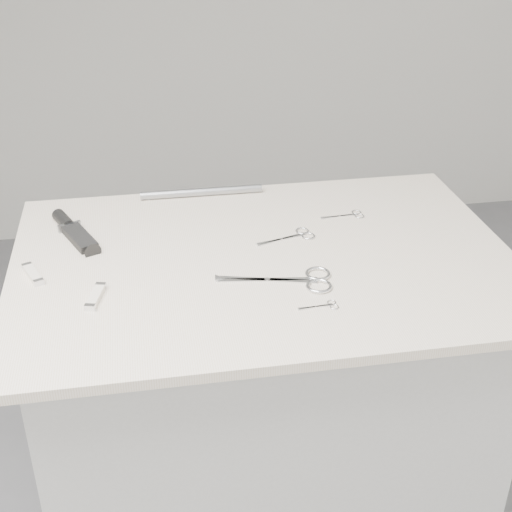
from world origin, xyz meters
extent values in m
cube|color=beige|center=(0.00, 0.00, 0.45)|extent=(0.90, 0.60, 0.90)
cube|color=beige|center=(0.00, 0.00, 0.91)|extent=(1.00, 0.70, 0.02)
cube|color=silver|center=(-0.01, -0.09, 0.92)|extent=(0.19, 0.07, 0.00)
cylinder|color=silver|center=(-0.01, -0.09, 0.92)|extent=(0.01, 0.01, 0.01)
torus|color=silver|center=(0.09, -0.09, 0.92)|extent=(0.05, 0.05, 0.01)
torus|color=silver|center=(0.08, -0.13, 0.92)|extent=(0.05, 0.05, 0.01)
cube|color=silver|center=(0.05, 0.06, 0.92)|extent=(0.11, 0.05, 0.00)
cylinder|color=silver|center=(0.05, 0.06, 0.92)|extent=(0.01, 0.01, 0.00)
torus|color=silver|center=(0.10, 0.09, 0.92)|extent=(0.03, 0.03, 0.00)
torus|color=silver|center=(0.11, 0.07, 0.92)|extent=(0.03, 0.03, 0.00)
cube|color=silver|center=(0.20, 0.15, 0.92)|extent=(0.09, 0.02, 0.00)
cylinder|color=silver|center=(0.20, 0.15, 0.92)|extent=(0.00, 0.00, 0.00)
torus|color=silver|center=(0.24, 0.16, 0.92)|extent=(0.02, 0.02, 0.00)
torus|color=silver|center=(0.24, 0.14, 0.92)|extent=(0.02, 0.02, 0.00)
cube|color=silver|center=(0.06, -0.20, 0.92)|extent=(0.06, 0.01, 0.00)
cylinder|color=silver|center=(0.06, -0.20, 0.92)|extent=(0.00, 0.00, 0.00)
torus|color=silver|center=(0.09, -0.19, 0.92)|extent=(0.02, 0.02, 0.00)
torus|color=silver|center=(0.09, -0.20, 0.92)|extent=(0.02, 0.02, 0.00)
cube|color=black|center=(-0.37, 0.13, 0.93)|extent=(0.08, 0.12, 0.01)
cube|color=#93969B|center=(-0.39, 0.18, 0.93)|extent=(0.04, 0.02, 0.02)
cylinder|color=black|center=(-0.40, 0.22, 0.93)|extent=(0.05, 0.08, 0.02)
cube|color=white|center=(-0.45, 0.00, 0.92)|extent=(0.05, 0.08, 0.01)
cube|color=silver|center=(-0.46, 0.03, 0.93)|extent=(0.02, 0.02, 0.01)
cube|color=silver|center=(-0.43, -0.04, 0.93)|extent=(0.02, 0.02, 0.01)
cube|color=white|center=(-0.33, -0.10, 0.93)|extent=(0.04, 0.08, 0.01)
cube|color=silver|center=(-0.32, -0.07, 0.93)|extent=(0.02, 0.01, 0.01)
cube|color=silver|center=(-0.34, -0.14, 0.93)|extent=(0.02, 0.01, 0.01)
cylinder|color=#93969B|center=(-0.09, 0.31, 0.93)|extent=(0.29, 0.02, 0.02)
camera|label=1|loc=(-0.23, -1.22, 1.61)|focal=50.00mm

